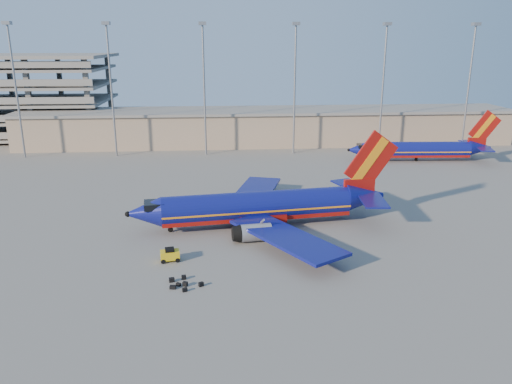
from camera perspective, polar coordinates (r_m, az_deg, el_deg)
ground at (r=70.12m, az=-2.37°, el=-3.75°), size 220.00×220.00×0.00m
terminal_building at (r=125.86m, az=1.24°, el=7.54°), size 122.00×16.00×8.50m
light_mast_row at (r=112.07m, az=-0.72°, el=13.21°), size 101.60×1.60×28.65m
aircraft_main at (r=68.97m, az=0.83°, el=-1.67°), size 37.92×36.27×12.87m
aircraft_second at (r=112.53m, az=18.34°, el=4.63°), size 32.23×12.54×10.91m
baggage_tug at (r=59.40m, az=-9.81°, el=-7.06°), size 2.37×1.65×1.58m
luggage_pile at (r=53.90m, az=-8.47°, el=-10.30°), size 3.79×3.26×0.49m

